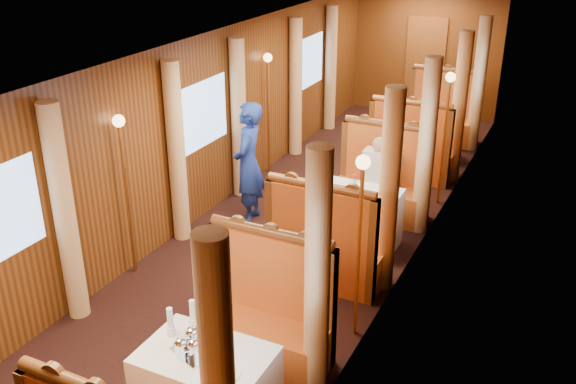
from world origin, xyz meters
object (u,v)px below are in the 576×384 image
Objects in this scene: teapot_left at (181,350)px; rose_vase_mid at (355,180)px; rose_vase_far at (429,105)px; table_far at (427,137)px; teapot_back at (192,340)px; banquette_near_aft at (265,320)px; passenger at (377,171)px; banquette_far_aft at (441,118)px; teapot_right at (194,351)px; banquette_mid_fwd at (325,251)px; table_mid at (356,219)px; fruit_plate at (226,372)px; tea_tray at (194,352)px; banquette_mid_aft at (381,187)px; steward at (248,164)px; banquette_far_fwd at (411,153)px.

rose_vase_mid is at bearing 99.80° from teapot_left.
table_far is at bearing -69.48° from rose_vase_far.
teapot_back is 0.50× the size of rose_vase_far.
teapot_left is (-0.14, -1.13, 0.40)m from banquette_near_aft.
passenger reaches higher than teapot_back.
teapot_right is at bearing -90.34° from banquette_far_aft.
table_mid is at bearing 90.00° from banquette_mid_fwd.
banquette_mid_fwd is 7.98× the size of teapot_right.
rose_vase_far is (0.12, 7.01, 0.10)m from teapot_back.
teapot_left is 0.42m from fruit_plate.
teapot_left is at bearing -122.22° from tea_tray.
teapot_back is at bearing -93.08° from banquette_mid_fwd.
banquette_mid_aft is 0.79× the size of steward.
rose_vase_far is 2.76m from passenger.
rose_vase_mid reaches higher than teapot_right.
passenger is (0.14, 4.41, -0.08)m from teapot_left.
steward reaches higher than banquette_mid_fwd.
teapot_right is 4.37m from passenger.
teapot_right is at bearing 8.90° from steward.
banquette_far_aft is (0.00, 7.00, 0.00)m from banquette_near_aft.
teapot_left is at bearing -91.85° from passenger.
banquette_near_aft is 7.87× the size of teapot_left.
teapot_left is (-0.14, -3.62, 0.44)m from table_mid.
banquette_mid_fwd is 1.00× the size of banquette_far_aft.
teapot_left is at bearing 176.61° from fruit_plate.
rose_vase_mid is (-0.02, -1.05, 0.50)m from banquette_mid_aft.
banquette_near_aft is 7.00m from banquette_far_aft.
teapot_right is 0.14m from teapot_back.
banquette_mid_aft is (0.00, 3.50, 0.00)m from banquette_near_aft.
rose_vase_far is (0.01, 3.58, 0.00)m from rose_vase_mid.
banquette_far_aft is 0.79× the size of steward.
banquette_far_fwd is 5.85× the size of fruit_plate.
banquette_near_aft is 1.00× the size of banquette_mid_aft.
fruit_plate is at bearing -87.39° from banquette_far_fwd.
teapot_left is (-0.14, -7.12, 0.44)m from table_far.
fruit_plate reaches higher than table_mid.
tea_tray is at bearing -90.81° from banquette_far_fwd.
banquette_far_fwd is (0.00, 3.50, 0.00)m from banquette_mid_fwd.
fruit_plate is at bearing -86.40° from passenger.
banquette_far_aft is at bearing 146.99° from steward.
banquette_near_aft is at bearing -90.00° from banquette_far_aft.
banquette_mid_aft is 3.72× the size of rose_vase_far.
banquette_far_fwd is (0.00, 2.49, 0.05)m from table_mid.
banquette_mid_aft reaches higher than passenger.
rose_vase_far is at bearing 90.14° from banquette_near_aft.
banquette_near_aft is 4.97m from banquette_far_fwd.
rose_vase_mid is (-0.02, -0.04, 0.55)m from table_mid.
table_mid is at bearing 94.38° from fruit_plate.
banquette_far_aft reaches higher than tea_tray.
teapot_right is at bearing 31.55° from teapot_left.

